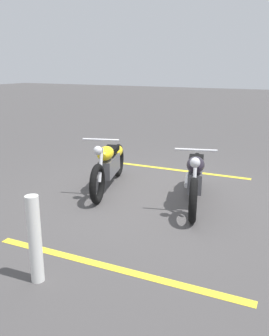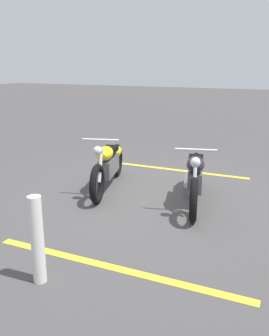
# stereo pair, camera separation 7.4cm
# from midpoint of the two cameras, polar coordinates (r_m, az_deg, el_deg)

# --- Properties ---
(ground_plane) EXTENTS (60.00, 60.00, 0.00)m
(ground_plane) POSITION_cam_midpoint_polar(r_m,az_deg,el_deg) (6.56, 2.03, -4.10)
(ground_plane) COLOR #474444
(motorcycle_bright_foreground) EXTENTS (2.18, 0.83, 1.04)m
(motorcycle_bright_foreground) POSITION_cam_midpoint_polar(r_m,az_deg,el_deg) (6.82, -4.34, 0.71)
(motorcycle_bright_foreground) COLOR black
(motorcycle_bright_foreground) RESTS_ON ground
(motorcycle_dark_foreground) EXTENTS (2.18, 0.82, 1.04)m
(motorcycle_dark_foreground) POSITION_cam_midpoint_polar(r_m,az_deg,el_deg) (6.17, 9.02, -1.09)
(motorcycle_dark_foreground) COLOR black
(motorcycle_dark_foreground) RESTS_ON ground
(bollard_post) EXTENTS (0.14, 0.14, 0.96)m
(bollard_post) POSITION_cam_midpoint_polar(r_m,az_deg,el_deg) (4.01, -15.35, -10.74)
(bollard_post) COLOR white
(bollard_post) RESTS_ON ground
(parking_stripe_near) EXTENTS (0.16, 3.20, 0.01)m
(parking_stripe_near) POSITION_cam_midpoint_polar(r_m,az_deg,el_deg) (8.10, 5.95, -0.26)
(parking_stripe_near) COLOR yellow
(parking_stripe_near) RESTS_ON ground
(parking_stripe_mid) EXTENTS (0.16, 3.20, 0.01)m
(parking_stripe_mid) POSITION_cam_midpoint_polar(r_m,az_deg,el_deg) (4.35, -3.80, -15.15)
(parking_stripe_mid) COLOR yellow
(parking_stripe_mid) RESTS_ON ground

